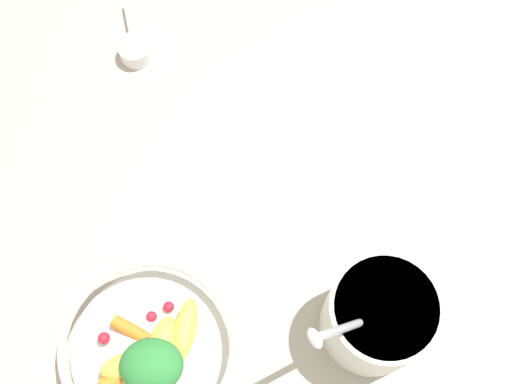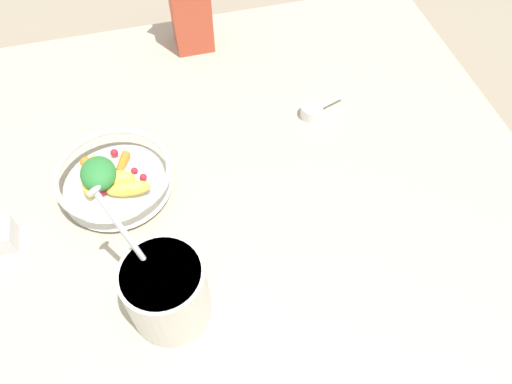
% 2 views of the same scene
% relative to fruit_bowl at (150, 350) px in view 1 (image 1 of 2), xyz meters
% --- Properties ---
extents(ground_plane, '(6.00, 6.00, 0.00)m').
position_rel_fruit_bowl_xyz_m(ground_plane, '(-0.14, -0.14, -0.08)').
color(ground_plane, gray).
extents(countertop, '(1.17, 1.17, 0.04)m').
position_rel_fruit_bowl_xyz_m(countertop, '(-0.14, -0.14, -0.06)').
color(countertop, '#B2A893').
rests_on(countertop, ground_plane).
extents(fruit_bowl, '(0.19, 0.19, 0.08)m').
position_rel_fruit_bowl_xyz_m(fruit_bowl, '(0.00, 0.00, 0.00)').
color(fruit_bowl, silver).
rests_on(fruit_bowl, countertop).
extents(yogurt_tub, '(0.14, 0.12, 0.22)m').
position_rel_fruit_bowl_xyz_m(yogurt_tub, '(-0.24, -0.06, 0.03)').
color(yogurt_tub, silver).
rests_on(yogurt_tub, countertop).
extents(measuring_scoop, '(0.05, 0.09, 0.03)m').
position_rel_fruit_bowl_xyz_m(measuring_scoop, '(0.08, -0.38, -0.02)').
color(measuring_scoop, white).
rests_on(measuring_scoop, countertop).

